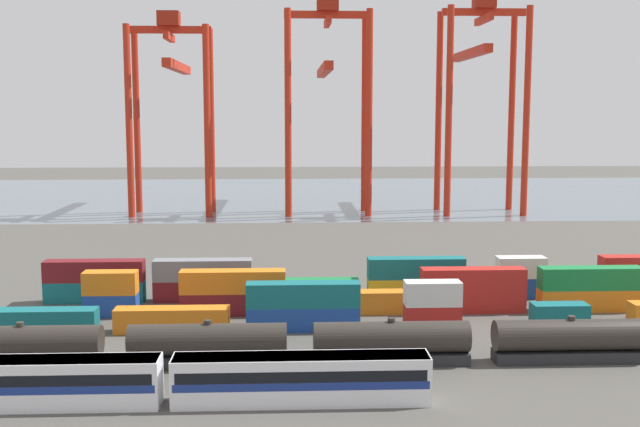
{
  "coord_description": "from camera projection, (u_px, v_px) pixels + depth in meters",
  "views": [
    {
      "loc": [
        -5.2,
        -83.61,
        23.16
      ],
      "look_at": [
        -0.62,
        21.79,
        9.45
      ],
      "focal_mm": 43.66,
      "sensor_mm": 36.0,
      "label": 1
    }
  ],
  "objects": [
    {
      "name": "shipping_container_14",
      "position": [
        473.0,
        279.0,
        90.52
      ],
      "size": [
        12.1,
        2.44,
        2.6
      ],
      "primitive_type": "cube",
      "color": "#AD211C",
      "rests_on": "shipping_container_13"
    },
    {
      "name": "shipping_container_6",
      "position": [
        559.0,
        315.0,
        84.44
      ],
      "size": [
        6.04,
        2.44,
        2.6
      ],
      "primitive_type": "cube",
      "color": "#146066",
      "rests_on": "ground_plane"
    },
    {
      "name": "shipping_container_20",
      "position": [
        203.0,
        290.0,
        96.23
      ],
      "size": [
        12.1,
        2.44,
        2.6
      ],
      "primitive_type": "cube",
      "color": "maroon",
      "rests_on": "ground_plane"
    },
    {
      "name": "gantry_crane_central",
      "position": [
        327.0,
        86.0,
        179.39
      ],
      "size": [
        19.57,
        41.74,
        48.92
      ],
      "color": "red",
      "rests_on": "ground_plane"
    },
    {
      "name": "shipping_container_16",
      "position": [
        591.0,
        278.0,
        91.12
      ],
      "size": [
        12.1,
        2.44,
        2.6
      ],
      "primitive_type": "cube",
      "color": "#197538",
      "rests_on": "shipping_container_15"
    },
    {
      "name": "shipping_container_8",
      "position": [
        111.0,
        305.0,
        89.05
      ],
      "size": [
        6.04,
        2.44,
        2.6
      ],
      "primitive_type": "cube",
      "color": "#1C4299",
      "rests_on": "ground_plane"
    },
    {
      "name": "passenger_train",
      "position": [
        166.0,
        379.0,
        61.8
      ],
      "size": [
        42.12,
        3.14,
        3.9
      ],
      "color": "silver",
      "rests_on": "ground_plane"
    },
    {
      "name": "ground_plane",
      "position": [
        319.0,
        257.0,
        125.67
      ],
      "size": [
        420.0,
        420.0,
        0.0
      ],
      "primitive_type": "plane",
      "color": "#4C4944"
    },
    {
      "name": "shipping_container_11",
      "position": [
        233.0,
        281.0,
        89.32
      ],
      "size": [
        12.1,
        2.44,
        2.6
      ],
      "primitive_type": "cube",
      "color": "orange",
      "rests_on": "shipping_container_10"
    },
    {
      "name": "shipping_container_28",
      "position": [
        624.0,
        266.0,
        98.18
      ],
      "size": [
        6.04,
        2.44,
        2.6
      ],
      "primitive_type": "cube",
      "color": "#AD211C",
      "rests_on": "shipping_container_27"
    },
    {
      "name": "shipping_container_23",
      "position": [
        416.0,
        288.0,
        97.37
      ],
      "size": [
        12.1,
        2.44,
        2.6
      ],
      "primitive_type": "cube",
      "color": "gold",
      "rests_on": "ground_plane"
    },
    {
      "name": "shipping_container_1",
      "position": [
        172.0,
        320.0,
        82.63
      ],
      "size": [
        12.1,
        2.44,
        2.6
      ],
      "primitive_type": "cube",
      "color": "orange",
      "rests_on": "ground_plane"
    },
    {
      "name": "shipping_container_13",
      "position": [
        472.0,
        301.0,
        90.86
      ],
      "size": [
        12.1,
        2.44,
        2.6
      ],
      "primitive_type": "cube",
      "color": "#AD211C",
      "rests_on": "ground_plane"
    },
    {
      "name": "shipping_container_4",
      "position": [
        432.0,
        317.0,
        83.84
      ],
      "size": [
        6.04,
        2.44,
        2.6
      ],
      "primitive_type": "cube",
      "color": "#AD211C",
      "rests_on": "ground_plane"
    },
    {
      "name": "harbour_water",
      "position": [
        305.0,
        195.0,
        219.23
      ],
      "size": [
        400.0,
        110.0,
        0.01
      ],
      "primitive_type": "cube",
      "color": "slate",
      "rests_on": "ground_plane"
    },
    {
      "name": "shipping_container_9",
      "position": [
        110.0,
        283.0,
        88.72
      ],
      "size": [
        6.04,
        2.44,
        2.6
      ],
      "primitive_type": "cube",
      "color": "orange",
      "rests_on": "shipping_container_8"
    },
    {
      "name": "freight_tank_row",
      "position": [
        300.0,
        343.0,
        71.55
      ],
      "size": [
        65.07,
        2.91,
        4.37
      ],
      "color": "#232326",
      "rests_on": "ground_plane"
    },
    {
      "name": "shipping_container_5",
      "position": [
        433.0,
        293.0,
        83.5
      ],
      "size": [
        6.04,
        2.44,
        2.6
      ],
      "primitive_type": "cube",
      "color": "silver",
      "rests_on": "shipping_container_4"
    },
    {
      "name": "shipping_container_22",
      "position": [
        310.0,
        289.0,
        96.8
      ],
      "size": [
        12.1,
        2.44,
        2.6
      ],
      "primitive_type": "cube",
      "color": "#197538",
      "rests_on": "ground_plane"
    },
    {
      "name": "shipping_container_12",
      "position": [
        354.0,
        302.0,
        90.25
      ],
      "size": [
        12.1,
        2.44,
        2.6
      ],
      "primitive_type": "cube",
      "color": "orange",
      "rests_on": "ground_plane"
    },
    {
      "name": "gantry_crane_east",
      "position": [
        480.0,
        81.0,
        179.72
      ],
      "size": [
        19.06,
        35.64,
        49.69
      ],
      "color": "red",
      "rests_on": "ground_plane"
    },
    {
      "name": "shipping_container_21",
      "position": [
        203.0,
        270.0,
        95.9
      ],
      "size": [
        12.1,
        2.44,
        2.6
      ],
      "primitive_type": "cube",
      "color": "slate",
      "rests_on": "shipping_container_20"
    },
    {
      "name": "shipping_container_26",
      "position": [
        521.0,
        267.0,
        97.61
      ],
      "size": [
        6.04,
        2.44,
        2.6
      ],
      "primitive_type": "cube",
      "color": "silver",
      "rests_on": "shipping_container_25"
    },
    {
      "name": "gantry_crane_west",
      "position": [
        172.0,
        92.0,
        177.37
      ],
      "size": [
        18.72,
        35.83,
        45.47
      ],
      "color": "red",
      "rests_on": "ground_plane"
    },
    {
      "name": "shipping_container_27",
      "position": [
        623.0,
        286.0,
        98.52
      ],
      "size": [
        6.04,
        2.44,
        2.6
      ],
      "primitive_type": "cube",
      "color": "#146066",
      "rests_on": "ground_plane"
    },
    {
      "name": "shipping_container_0",
      "position": [
        39.0,
        321.0,
        82.03
      ],
      "size": [
        12.1,
        2.44,
        2.6
      ],
      "primitive_type": "cube",
      "color": "#146066",
      "rests_on": "ground_plane"
    },
    {
      "name": "shipping_container_2",
      "position": [
        303.0,
        318.0,
        83.24
      ],
      "size": [
        12.1,
        2.44,
        2.6
      ],
      "primitive_type": "cube",
      "color": "#1C4299",
      "rests_on": "ground_plane"
    },
    {
      "name": "shipping_container_25",
      "position": [
        520.0,
        287.0,
        97.95
      ],
      "size": [
        6.04,
        2.44,
        2.6
      ],
      "primitive_type": "cube",
      "color": "#1C4299",
      "rests_on": "ground_plane"
    },
    {
      "name": "shipping_container_15",
      "position": [
        590.0,
        300.0,
        91.46
      ],
      "size": [
        12.1,
        2.44,
        2.6
      ],
      "primitive_type": "cube",
      "color": "orange",
      "rests_on": "ground_plane"
    },
    {
      "name": "shipping_container_3",
      "position": [
        303.0,
        294.0,
        82.9
      ],
      "size": [
        12.1,
        2.44,
        2.6
      ],
      "primitive_type": "cube",
      "color": "#146066",
      "rests_on": "shipping_container_2"
    },
    {
      "name": "shipping_container_10",
      "position": [
        233.0,
        303.0,
        89.65
      ],
      "size": [
        12.1,
        2.44,
        2.6
      ],
      "primitive_type": "cube",
      "color": "maroon",
      "rests_on": "ground_plane"
    },
    {
      "name": "shipping_container_19",
      "position": [
        94.0,
        271.0,
        95.33
      ],
      "size": [
        12.1,
        2.44,
        2.6
      ],
      "primitive_type": "cube",
      "color": "maroon",
      "rests_on": "shipping_container_18"
    },
    {
      "name": "shipping_container_18",
      "position": [
        95.0,
        291.0,
        95.66
      ],
      "size": [
        12.1,
        2.44,
        2.6
      ],
      "primitive_type": "cube",
      "color": "#146066",
      "rests_on": "ground_plane"
    },
    {
      "name": "shipping_container_24",
      "position": [
        416.0,
        268.0,
        97.04
      ],
      "size": [
        12.1,
        2.44,
        2.6
      ],
      "primitive_type": "cube",
      "color": "#146066",
      "rests_on": "shipping_container_23"
    }
  ]
}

